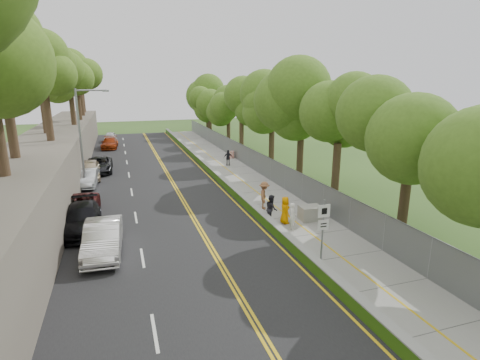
{
  "coord_description": "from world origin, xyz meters",
  "views": [
    {
      "loc": [
        -7.87,
        -17.57,
        8.46
      ],
      "look_at": [
        0.5,
        8.0,
        1.4
      ],
      "focal_mm": 28.0,
      "sensor_mm": 36.0,
      "label": 1
    }
  ],
  "objects_px": {
    "painter_0": "(285,210)",
    "car_2": "(79,206)",
    "car_1": "(103,238)",
    "person_far": "(228,158)",
    "streetlight": "(83,133)",
    "signpost": "(323,224)",
    "concrete_block": "(310,213)",
    "construction_barrel": "(232,155)"
  },
  "relations": [
    {
      "from": "painter_0",
      "to": "car_2",
      "type": "bearing_deg",
      "value": 64.99
    },
    {
      "from": "car_1",
      "to": "person_far",
      "type": "relative_size",
      "value": 3.03
    },
    {
      "from": "streetlight",
      "to": "car_2",
      "type": "distance_m",
      "value": 7.73
    },
    {
      "from": "car_1",
      "to": "person_far",
      "type": "height_order",
      "value": "person_far"
    },
    {
      "from": "car_2",
      "to": "person_far",
      "type": "xyz_separation_m",
      "value": [
        13.4,
        11.61,
        0.15
      ]
    },
    {
      "from": "painter_0",
      "to": "person_far",
      "type": "bearing_deg",
      "value": -6.0
    },
    {
      "from": "car_2",
      "to": "painter_0",
      "type": "xyz_separation_m",
      "value": [
        12.05,
        -5.26,
        0.19
      ]
    },
    {
      "from": "signpost",
      "to": "car_1",
      "type": "height_order",
      "value": "signpost"
    },
    {
      "from": "concrete_block",
      "to": "car_1",
      "type": "relative_size",
      "value": 0.27
    },
    {
      "from": "car_1",
      "to": "painter_0",
      "type": "height_order",
      "value": "painter_0"
    },
    {
      "from": "concrete_block",
      "to": "person_far",
      "type": "height_order",
      "value": "person_far"
    },
    {
      "from": "streetlight",
      "to": "construction_barrel",
      "type": "distance_m",
      "value": 17.55
    },
    {
      "from": "concrete_block",
      "to": "person_far",
      "type": "xyz_separation_m",
      "value": [
        -0.43,
        16.8,
        0.37
      ]
    },
    {
      "from": "person_far",
      "to": "streetlight",
      "type": "bearing_deg",
      "value": 34.58
    },
    {
      "from": "car_2",
      "to": "painter_0",
      "type": "height_order",
      "value": "painter_0"
    },
    {
      "from": "signpost",
      "to": "car_2",
      "type": "relative_size",
      "value": 0.65
    },
    {
      "from": "signpost",
      "to": "painter_0",
      "type": "distance_m",
      "value": 5.23
    },
    {
      "from": "car_2",
      "to": "signpost",
      "type": "bearing_deg",
      "value": -38.89
    },
    {
      "from": "person_far",
      "to": "car_1",
      "type": "bearing_deg",
      "value": 70.53
    },
    {
      "from": "painter_0",
      "to": "signpost",
      "type": "bearing_deg",
      "value": 174.1
    },
    {
      "from": "car_1",
      "to": "person_far",
      "type": "xyz_separation_m",
      "value": [
        11.8,
        17.8,
        0.01
      ]
    },
    {
      "from": "concrete_block",
      "to": "car_2",
      "type": "relative_size",
      "value": 0.28
    },
    {
      "from": "signpost",
      "to": "painter_0",
      "type": "xyz_separation_m",
      "value": [
        0.4,
        5.11,
        -1.07
      ]
    },
    {
      "from": "signpost",
      "to": "car_2",
      "type": "height_order",
      "value": "signpost"
    },
    {
      "from": "streetlight",
      "to": "concrete_block",
      "type": "distance_m",
      "value": 18.57
    },
    {
      "from": "painter_0",
      "to": "construction_barrel",
      "type": "bearing_deg",
      "value": -9.37
    },
    {
      "from": "car_1",
      "to": "painter_0",
      "type": "distance_m",
      "value": 10.49
    },
    {
      "from": "signpost",
      "to": "car_1",
      "type": "bearing_deg",
      "value": 157.43
    },
    {
      "from": "signpost",
      "to": "car_1",
      "type": "relative_size",
      "value": 0.63
    },
    {
      "from": "concrete_block",
      "to": "car_1",
      "type": "xyz_separation_m",
      "value": [
        -12.23,
        -1.0,
        0.36
      ]
    },
    {
      "from": "signpost",
      "to": "painter_0",
      "type": "bearing_deg",
      "value": 85.52
    },
    {
      "from": "concrete_block",
      "to": "streetlight",
      "type": "bearing_deg",
      "value": 139.16
    },
    {
      "from": "construction_barrel",
      "to": "car_1",
      "type": "bearing_deg",
      "value": -121.92
    },
    {
      "from": "construction_barrel",
      "to": "signpost",
      "type": "bearing_deg",
      "value": -97.25
    },
    {
      "from": "car_2",
      "to": "car_1",
      "type": "bearing_deg",
      "value": -72.73
    },
    {
      "from": "streetlight",
      "to": "person_far",
      "type": "distance_m",
      "value": 14.66
    },
    {
      "from": "person_far",
      "to": "signpost",
      "type": "bearing_deg",
      "value": 99.51
    },
    {
      "from": "construction_barrel",
      "to": "car_2",
      "type": "distance_m",
      "value": 21.26
    },
    {
      "from": "painter_0",
      "to": "concrete_block",
      "type": "bearing_deg",
      "value": -89.21
    },
    {
      "from": "construction_barrel",
      "to": "painter_0",
      "type": "distance_m",
      "value": 20.63
    },
    {
      "from": "concrete_block",
      "to": "painter_0",
      "type": "height_order",
      "value": "painter_0"
    },
    {
      "from": "painter_0",
      "to": "person_far",
      "type": "relative_size",
      "value": 1.04
    }
  ]
}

